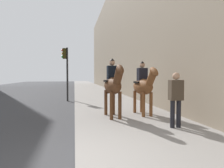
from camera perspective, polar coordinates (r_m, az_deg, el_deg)
name	(u,v)px	position (r m, az deg, el deg)	size (l,w,h in m)	color
sidewalk_slab	(181,160)	(4.33, 19.72, -20.21)	(120.00, 4.14, 0.12)	gray
mounted_horse_near	(113,85)	(7.43, 0.27, -0.19)	(2.15, 0.66, 2.28)	#4C2B16
mounted_horse_far	(143,86)	(8.03, 9.17, -0.45)	(2.15, 0.67, 2.21)	brown
pedestrian_greeting	(176,96)	(6.28, 18.19, -3.38)	(0.28, 0.41, 1.70)	black
traffic_light_near_curb	(66,65)	(13.51, -13.41, 5.38)	(0.20, 0.44, 3.62)	black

